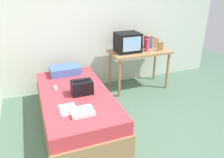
{
  "coord_description": "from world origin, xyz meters",
  "views": [
    {
      "loc": [
        -1.34,
        -2.15,
        2.0
      ],
      "look_at": [
        -0.15,
        0.96,
        0.53
      ],
      "focal_mm": 35.5,
      "sensor_mm": 36.0,
      "label": 1
    }
  ],
  "objects_px": {
    "picture_frame": "(160,46)",
    "remote_dark": "(89,108)",
    "bed": "(76,108)",
    "remote_silver": "(56,88)",
    "folded_towel": "(82,112)",
    "pillow": "(65,70)",
    "tv": "(128,42)",
    "water_bottle": "(147,45)",
    "magazine": "(68,109)",
    "book_row": "(151,42)",
    "handbag": "(82,87)",
    "desk": "(139,56)"
  },
  "relations": [
    {
      "from": "book_row",
      "to": "handbag",
      "type": "relative_size",
      "value": 0.83
    },
    {
      "from": "remote_silver",
      "to": "tv",
      "type": "bearing_deg",
      "value": 21.91
    },
    {
      "from": "desk",
      "to": "book_row",
      "type": "distance_m",
      "value": 0.41
    },
    {
      "from": "book_row",
      "to": "remote_dark",
      "type": "relative_size",
      "value": 1.59
    },
    {
      "from": "pillow",
      "to": "tv",
      "type": "bearing_deg",
      "value": 2.16
    },
    {
      "from": "magazine",
      "to": "remote_silver",
      "type": "relative_size",
      "value": 2.01
    },
    {
      "from": "tv",
      "to": "remote_silver",
      "type": "xyz_separation_m",
      "value": [
        -1.45,
        -0.58,
        -0.43
      ]
    },
    {
      "from": "book_row",
      "to": "picture_frame",
      "type": "relative_size",
      "value": 1.51
    },
    {
      "from": "handbag",
      "to": "water_bottle",
      "type": "bearing_deg",
      "value": 27.95
    },
    {
      "from": "bed",
      "to": "remote_silver",
      "type": "height_order",
      "value": "remote_silver"
    },
    {
      "from": "pillow",
      "to": "bed",
      "type": "bearing_deg",
      "value": -90.07
    },
    {
      "from": "magazine",
      "to": "folded_towel",
      "type": "xyz_separation_m",
      "value": [
        0.15,
        -0.16,
        0.02
      ]
    },
    {
      "from": "handbag",
      "to": "folded_towel",
      "type": "relative_size",
      "value": 1.07
    },
    {
      "from": "remote_silver",
      "to": "folded_towel",
      "type": "bearing_deg",
      "value": -75.56
    },
    {
      "from": "tv",
      "to": "remote_dark",
      "type": "bearing_deg",
      "value": -130.76
    },
    {
      "from": "picture_frame",
      "to": "remote_dark",
      "type": "bearing_deg",
      "value": -146.71
    },
    {
      "from": "desk",
      "to": "book_row",
      "type": "bearing_deg",
      "value": 22.66
    },
    {
      "from": "tv",
      "to": "water_bottle",
      "type": "bearing_deg",
      "value": -15.61
    },
    {
      "from": "magazine",
      "to": "pillow",
      "type": "bearing_deg",
      "value": 81.44
    },
    {
      "from": "magazine",
      "to": "remote_silver",
      "type": "distance_m",
      "value": 0.66
    },
    {
      "from": "tv",
      "to": "water_bottle",
      "type": "relative_size",
      "value": 1.92
    },
    {
      "from": "book_row",
      "to": "handbag",
      "type": "xyz_separation_m",
      "value": [
        -1.68,
        -0.98,
        -0.27
      ]
    },
    {
      "from": "desk",
      "to": "folded_towel",
      "type": "distance_m",
      "value": 2.03
    },
    {
      "from": "magazine",
      "to": "remote_dark",
      "type": "xyz_separation_m",
      "value": [
        0.25,
        -0.07,
        0.01
      ]
    },
    {
      "from": "tv",
      "to": "folded_towel",
      "type": "distance_m",
      "value": 1.92
    },
    {
      "from": "pillow",
      "to": "remote_dark",
      "type": "distance_m",
      "value": 1.28
    },
    {
      "from": "bed",
      "to": "book_row",
      "type": "relative_size",
      "value": 8.05
    },
    {
      "from": "desk",
      "to": "remote_dark",
      "type": "bearing_deg",
      "value": -137.03
    },
    {
      "from": "book_row",
      "to": "pillow",
      "type": "bearing_deg",
      "value": -175.25
    },
    {
      "from": "picture_frame",
      "to": "remote_dark",
      "type": "height_order",
      "value": "picture_frame"
    },
    {
      "from": "desk",
      "to": "water_bottle",
      "type": "xyz_separation_m",
      "value": [
        0.12,
        -0.07,
        0.22
      ]
    },
    {
      "from": "water_bottle",
      "to": "handbag",
      "type": "height_order",
      "value": "water_bottle"
    },
    {
      "from": "remote_dark",
      "to": "folded_towel",
      "type": "relative_size",
      "value": 0.56
    },
    {
      "from": "remote_dark",
      "to": "remote_silver",
      "type": "distance_m",
      "value": 0.8
    },
    {
      "from": "picture_frame",
      "to": "pillow",
      "type": "bearing_deg",
      "value": 176.23
    },
    {
      "from": "book_row",
      "to": "picture_frame",
      "type": "bearing_deg",
      "value": -78.63
    },
    {
      "from": "folded_towel",
      "to": "remote_dark",
      "type": "bearing_deg",
      "value": 38.57
    },
    {
      "from": "water_bottle",
      "to": "folded_towel",
      "type": "relative_size",
      "value": 0.82
    },
    {
      "from": "tv",
      "to": "pillow",
      "type": "relative_size",
      "value": 0.86
    },
    {
      "from": "magazine",
      "to": "bed",
      "type": "bearing_deg",
      "value": 67.46
    },
    {
      "from": "book_row",
      "to": "handbag",
      "type": "height_order",
      "value": "book_row"
    },
    {
      "from": "picture_frame",
      "to": "remote_silver",
      "type": "xyz_separation_m",
      "value": [
        -2.07,
        -0.42,
        -0.34
      ]
    },
    {
      "from": "desk",
      "to": "handbag",
      "type": "distance_m",
      "value": 1.6
    },
    {
      "from": "book_row",
      "to": "tv",
      "type": "bearing_deg",
      "value": -169.79
    },
    {
      "from": "remote_silver",
      "to": "folded_towel",
      "type": "height_order",
      "value": "folded_towel"
    },
    {
      "from": "water_bottle",
      "to": "remote_dark",
      "type": "xyz_separation_m",
      "value": [
        -1.5,
        -1.22,
        -0.37
      ]
    },
    {
      "from": "tv",
      "to": "book_row",
      "type": "relative_size",
      "value": 1.77
    },
    {
      "from": "water_bottle",
      "to": "picture_frame",
      "type": "height_order",
      "value": "water_bottle"
    },
    {
      "from": "bed",
      "to": "picture_frame",
      "type": "xyz_separation_m",
      "value": [
        1.83,
        0.65,
        0.61
      ]
    },
    {
      "from": "bed",
      "to": "remote_dark",
      "type": "relative_size",
      "value": 12.82
    }
  ]
}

